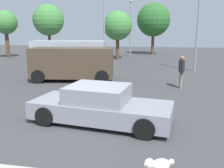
% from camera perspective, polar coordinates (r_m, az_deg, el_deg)
% --- Properties ---
extents(ground_plane, '(80.00, 80.00, 0.00)m').
position_cam_1_polar(ground_plane, '(8.35, -4.91, -8.89)').
color(ground_plane, '#424244').
extents(sedan_foreground, '(4.84, 2.36, 1.27)m').
position_cam_1_polar(sedan_foreground, '(8.09, -2.82, -5.18)').
color(sedan_foreground, gray).
rests_on(sedan_foreground, ground_plane).
extents(dog, '(0.64, 0.43, 0.47)m').
position_cam_1_polar(dog, '(5.40, 10.94, -18.29)').
color(dog, white).
rests_on(dog, ground_plane).
extents(van_white, '(5.62, 2.82, 2.31)m').
position_cam_1_polar(van_white, '(18.71, -10.04, 6.79)').
color(van_white, '#B2B7C1').
rests_on(van_white, ground_plane).
extents(suv_dark, '(5.19, 2.70, 2.03)m').
position_cam_1_polar(suv_dark, '(15.09, -9.28, 4.97)').
color(suv_dark, '#4C3D2D').
rests_on(suv_dark, ground_plane).
extents(pedestrian, '(0.28, 0.57, 1.75)m').
position_cam_1_polar(pedestrian, '(13.38, 16.11, 3.44)').
color(pedestrian, gray).
rests_on(pedestrian, ground_plane).
extents(light_post_near, '(0.44, 0.44, 6.05)m').
position_cam_1_polar(light_post_near, '(21.25, -1.86, 15.45)').
color(light_post_near, gray).
rests_on(light_post_near, ground_plane).
extents(light_post_mid, '(0.44, 0.44, 6.70)m').
position_cam_1_polar(light_post_mid, '(29.57, 4.42, 15.31)').
color(light_post_mid, gray).
rests_on(light_post_mid, ground_plane).
extents(light_post_far, '(0.44, 0.44, 6.68)m').
position_cam_1_polar(light_post_far, '(19.33, 19.88, 16.12)').
color(light_post_far, gray).
rests_on(light_post_far, ground_plane).
extents(tree_back_left, '(3.10, 3.10, 5.14)m').
position_cam_1_polar(tree_back_left, '(26.42, 1.35, 13.60)').
color(tree_back_left, brown).
rests_on(tree_back_left, ground_plane).
extents(tree_back_center, '(4.21, 4.21, 6.51)m').
position_cam_1_polar(tree_back_center, '(32.24, 9.79, 14.71)').
color(tree_back_center, brown).
rests_on(tree_back_center, ground_plane).
extents(tree_back_right, '(2.62, 2.62, 5.28)m').
position_cam_1_polar(tree_back_right, '(30.30, -23.92, 13.08)').
color(tree_back_right, brown).
rests_on(tree_back_right, ground_plane).
extents(tree_far_right, '(3.21, 3.21, 5.74)m').
position_cam_1_polar(tree_far_right, '(26.71, -14.80, 14.39)').
color(tree_far_right, brown).
rests_on(tree_far_right, ground_plane).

